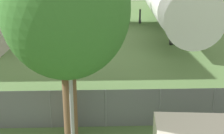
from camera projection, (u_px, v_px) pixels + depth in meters
name	position (u px, v px, depth m)	size (l,w,h in m)	color
perimeter_fence	(105.00, 108.00, 14.55)	(56.07, 0.07, 1.88)	slate
tree_left_of_cabin	(66.00, 9.00, 16.57)	(3.96, 3.96, 7.34)	brown
tree_behind_benches	(66.00, 10.00, 12.11)	(5.07, 5.07, 8.46)	brown
light_mast	(68.00, 26.00, 11.67)	(0.44, 0.44, 8.48)	#99999E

